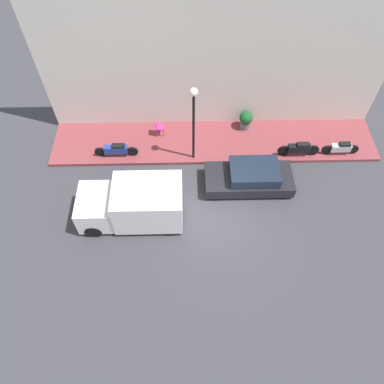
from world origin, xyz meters
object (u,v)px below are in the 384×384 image
Objects in this scene: motorcycle_blue at (116,150)px; potted_plant at (246,119)px; cafe_chair at (158,127)px; parked_car at (250,177)px; scooter_silver at (341,148)px; delivery_van at (133,204)px; streetlamp at (194,112)px; motorcycle_black at (299,149)px.

potted_plant is (1.81, -6.52, 0.17)m from motorcycle_blue.
parked_car is at bearing -127.30° from cafe_chair.
scooter_silver is 9.12m from cafe_chair.
motorcycle_blue is (3.52, 1.11, -0.47)m from delivery_van.
streetlamp is at bearing 56.78° from parked_car.
motorcycle_blue is (1.87, 6.34, -0.04)m from parked_car.
parked_car is 3.10m from motorcycle_black.
motorcycle_black is at bearing -66.71° from delivery_van.
motorcycle_blue is 1.04× the size of motorcycle_black.
streetlamp is at bearing -92.76° from motorcycle_blue.
motorcycle_black is at bearing -89.76° from streetlamp.
motorcycle_blue is 8.93m from motorcycle_black.
motorcycle_black is at bearing -91.02° from motorcycle_blue.
motorcycle_blue is at bearing 105.51° from potted_plant.
potted_plant is at bearing 50.76° from motorcycle_black.
delivery_van is at bearing 134.60° from potted_plant.
motorcycle_black is at bearing -129.24° from potted_plant.
parked_car is 0.91× the size of delivery_van.
parked_car is 0.96× the size of streetlamp.
streetlamp is (-0.18, -3.77, 2.52)m from motorcycle_blue.
cafe_chair is at bearing -10.52° from delivery_van.
parked_car is at bearing 123.45° from motorcycle_black.
motorcycle_blue is 6.76m from potted_plant.
delivery_van is 1.05× the size of streetlamp.
cafe_chair is at bearing 94.95° from potted_plant.
delivery_van is 4.25× the size of potted_plant.
scooter_silver is 2.02× the size of cafe_chair.
delivery_van is at bearing 109.06° from scooter_silver.
scooter_silver is 2.09m from motorcycle_black.
parked_car is 5.42m from cafe_chair.
motorcycle_blue is at bearing 87.24° from streetlamp.
potted_plant is at bearing -74.49° from motorcycle_blue.
parked_car is 3.88× the size of potted_plant.
streetlamp reaches higher than delivery_van.
parked_car is at bearing -106.40° from motorcycle_blue.
motorcycle_blue is 2.05× the size of potted_plant.
streetlamp is (-0.02, 5.16, 2.48)m from motorcycle_black.
potted_plant reaches higher than motorcycle_blue.
cafe_chair reaches higher than scooter_silver.
delivery_van is 4.74m from streetlamp.
motorcycle_black is 2.26× the size of cafe_chair.
parked_car is 1.90× the size of motorcycle_blue.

